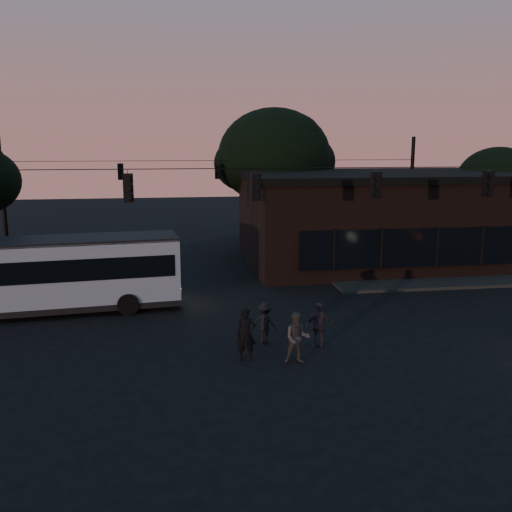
{
  "coord_description": "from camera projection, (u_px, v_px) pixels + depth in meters",
  "views": [
    {
      "loc": [
        -3.13,
        -16.34,
        7.09
      ],
      "look_at": [
        0.0,
        4.0,
        3.0
      ],
      "focal_mm": 40.0,
      "sensor_mm": 36.0,
      "label": 1
    }
  ],
  "objects": [
    {
      "name": "ground",
      "position": [
        276.0,
        375.0,
        17.69
      ],
      "size": [
        120.0,
        120.0,
        0.0
      ],
      "primitive_type": "plane",
      "color": "black",
      "rests_on": "ground"
    },
    {
      "name": "sidewalk_far_right",
      "position": [
        434.0,
        266.0,
        33.04
      ],
      "size": [
        14.0,
        10.0,
        0.15
      ],
      "primitive_type": "cube",
      "color": "black",
      "rests_on": "ground"
    },
    {
      "name": "building",
      "position": [
        374.0,
        218.0,
        33.99
      ],
      "size": [
        15.4,
        10.41,
        5.4
      ],
      "color": "black",
      "rests_on": "ground"
    },
    {
      "name": "tree_behind",
      "position": [
        274.0,
        156.0,
        38.41
      ],
      "size": [
        7.6,
        7.6,
        9.43
      ],
      "color": "black",
      "rests_on": "ground"
    },
    {
      "name": "tree_right",
      "position": [
        497.0,
        181.0,
        36.92
      ],
      "size": [
        5.2,
        5.2,
        6.86
      ],
      "color": "black",
      "rests_on": "ground"
    },
    {
      "name": "signal_rig_near",
      "position": [
        256.0,
        217.0,
        20.7
      ],
      "size": [
        26.24,
        0.3,
        7.5
      ],
      "color": "black",
      "rests_on": "ground"
    },
    {
      "name": "signal_rig_far",
      "position": [
        218.0,
        189.0,
        36.26
      ],
      "size": [
        26.24,
        0.3,
        7.5
      ],
      "color": "black",
      "rests_on": "ground"
    },
    {
      "name": "bus",
      "position": [
        44.0,
        272.0,
        23.91
      ],
      "size": [
        11.46,
        3.81,
        3.17
      ],
      "rotation": [
        0.0,
        0.0,
        0.11
      ],
      "color": "gray",
      "rests_on": "ground"
    },
    {
      "name": "pedestrian_a",
      "position": [
        246.0,
        334.0,
        18.76
      ],
      "size": [
        0.69,
        0.48,
        1.8
      ],
      "primitive_type": "imported",
      "rotation": [
        0.0,
        0.0,
        -0.08
      ],
      "color": "black",
      "rests_on": "ground"
    },
    {
      "name": "pedestrian_b",
      "position": [
        297.0,
        338.0,
        18.53
      ],
      "size": [
        0.91,
        0.76,
        1.71
      ],
      "primitive_type": "imported",
      "rotation": [
        0.0,
        0.0,
        -0.14
      ],
      "color": "#373332",
      "rests_on": "ground"
    },
    {
      "name": "pedestrian_c",
      "position": [
        319.0,
        325.0,
        19.95
      ],
      "size": [
        0.96,
        0.41,
        1.63
      ],
      "primitive_type": "imported",
      "rotation": [
        0.0,
        0.0,
        3.13
      ],
      "color": "#2E262E",
      "rests_on": "ground"
    },
    {
      "name": "pedestrian_d",
      "position": [
        265.0,
        323.0,
        20.39
      ],
      "size": [
        1.14,
        1.04,
        1.54
      ],
      "primitive_type": "imported",
      "rotation": [
        0.0,
        0.0,
        2.52
      ],
      "color": "black",
      "rests_on": "ground"
    }
  ]
}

